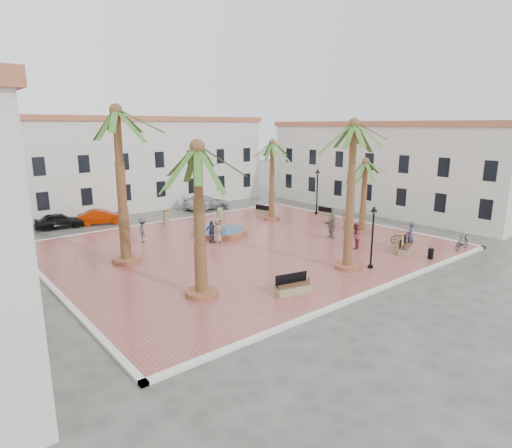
{
  "coord_description": "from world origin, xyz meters",
  "views": [
    {
      "loc": [
        -18.25,
        -23.44,
        8.67
      ],
      "look_at": [
        1.0,
        0.0,
        1.6
      ],
      "focal_mm": 30.0,
      "sensor_mm": 36.0,
      "label": 1
    }
  ],
  "objects_px": {
    "car_silver": "(206,202)",
    "palm_ne": "(272,152)",
    "bench_s": "(293,288)",
    "car_red": "(102,217)",
    "palm_nw": "(117,127)",
    "car_black": "(59,221)",
    "palm_sw": "(198,166)",
    "bollard_e": "(345,221)",
    "bicycle_b": "(462,242)",
    "bicycle_a": "(401,237)",
    "cyclist_a": "(410,235)",
    "cyclist_b": "(355,236)",
    "pedestrian_east": "(331,226)",
    "bench_se": "(406,249)",
    "palm_s": "(353,140)",
    "car_white": "(205,202)",
    "lamppost_e": "(317,183)",
    "pedestrian_fountain_a": "(218,230)",
    "lamppost_s": "(373,226)",
    "bollard_se": "(400,243)",
    "pedestrian_fountain_b": "(211,231)",
    "litter_bin": "(431,254)",
    "fountain": "(220,231)",
    "pedestrian_north": "(143,230)",
    "palm_e": "(365,171)",
    "bench_e": "(326,213)",
    "bollard_n": "(166,217)"
  },
  "relations": [
    {
      "from": "car_silver",
      "to": "palm_ne",
      "type": "bearing_deg",
      "value": -147.2
    },
    {
      "from": "bench_s",
      "to": "car_red",
      "type": "xyz_separation_m",
      "value": [
        -1.64,
        22.7,
        0.21
      ]
    },
    {
      "from": "palm_nw",
      "to": "car_black",
      "type": "xyz_separation_m",
      "value": [
        -0.49,
        12.94,
        -7.84
      ]
    },
    {
      "from": "palm_sw",
      "to": "bollard_e",
      "type": "relative_size",
      "value": 6.22
    },
    {
      "from": "bicycle_b",
      "to": "bicycle_a",
      "type": "bearing_deg",
      "value": 26.66
    },
    {
      "from": "bench_s",
      "to": "cyclist_a",
      "type": "xyz_separation_m",
      "value": [
        12.03,
        0.69,
        0.68
      ]
    },
    {
      "from": "cyclist_b",
      "to": "pedestrian_east",
      "type": "height_order",
      "value": "pedestrian_east"
    },
    {
      "from": "bench_se",
      "to": "palm_s",
      "type": "bearing_deg",
      "value": 154.6
    },
    {
      "from": "car_white",
      "to": "lamppost_e",
      "type": "bearing_deg",
      "value": -165.82
    },
    {
      "from": "pedestrian_fountain_a",
      "to": "bollard_e",
      "type": "bearing_deg",
      "value": -29.68
    },
    {
      "from": "lamppost_s",
      "to": "bollard_e",
      "type": "distance_m",
      "value": 10.1
    },
    {
      "from": "car_black",
      "to": "palm_sw",
      "type": "bearing_deg",
      "value": -169.71
    },
    {
      "from": "lamppost_e",
      "to": "bench_s",
      "type": "bearing_deg",
      "value": -140.53
    },
    {
      "from": "bollard_se",
      "to": "pedestrian_fountain_b",
      "type": "distance_m",
      "value": 13.29
    },
    {
      "from": "bollard_se",
      "to": "litter_bin",
      "type": "height_order",
      "value": "bollard_se"
    },
    {
      "from": "fountain",
      "to": "pedestrian_fountain_b",
      "type": "xyz_separation_m",
      "value": [
        -1.84,
        -1.54,
        0.53
      ]
    },
    {
      "from": "palm_ne",
      "to": "pedestrian_north",
      "type": "bearing_deg",
      "value": 179.36
    },
    {
      "from": "palm_e",
      "to": "bicycle_b",
      "type": "xyz_separation_m",
      "value": [
        1.46,
        -7.4,
        -4.44
      ]
    },
    {
      "from": "palm_e",
      "to": "litter_bin",
      "type": "xyz_separation_m",
      "value": [
        -2.2,
        -7.1,
        -4.63
      ]
    },
    {
      "from": "palm_ne",
      "to": "bicycle_b",
      "type": "relative_size",
      "value": 4.12
    },
    {
      "from": "palm_ne",
      "to": "pedestrian_east",
      "type": "relative_size",
      "value": 3.81
    },
    {
      "from": "bench_s",
      "to": "bollard_se",
      "type": "height_order",
      "value": "bollard_se"
    },
    {
      "from": "fountain",
      "to": "bench_e",
      "type": "bearing_deg",
      "value": -2.48
    },
    {
      "from": "pedestrian_fountain_a",
      "to": "pedestrian_east",
      "type": "xyz_separation_m",
      "value": [
        7.46,
        -4.43,
        0.02
      ]
    },
    {
      "from": "lamppost_e",
      "to": "pedestrian_north",
      "type": "distance_m",
      "value": 17.83
    },
    {
      "from": "bench_s",
      "to": "car_red",
      "type": "height_order",
      "value": "car_red"
    },
    {
      "from": "palm_ne",
      "to": "pedestrian_fountain_a",
      "type": "distance_m",
      "value": 10.4
    },
    {
      "from": "bench_s",
      "to": "pedestrian_east",
      "type": "distance_m",
      "value": 11.79
    },
    {
      "from": "bollard_se",
      "to": "car_black",
      "type": "distance_m",
      "value": 27.65
    },
    {
      "from": "palm_nw",
      "to": "car_black",
      "type": "height_order",
      "value": "palm_nw"
    },
    {
      "from": "bench_s",
      "to": "bicycle_a",
      "type": "height_order",
      "value": "bench_s"
    },
    {
      "from": "bench_e",
      "to": "lamppost_e",
      "type": "xyz_separation_m",
      "value": [
        0.02,
        1.24,
        2.73
      ]
    },
    {
      "from": "lamppost_s",
      "to": "lamppost_e",
      "type": "xyz_separation_m",
      "value": [
        9.53,
        13.26,
        0.36
      ]
    },
    {
      "from": "pedestrian_east",
      "to": "bollard_e",
      "type": "bearing_deg",
      "value": 133.59
    },
    {
      "from": "bench_se",
      "to": "car_red",
      "type": "distance_m",
      "value": 25.7
    },
    {
      "from": "pedestrian_fountain_a",
      "to": "bench_e",
      "type": "bearing_deg",
      "value": -6.56
    },
    {
      "from": "lamppost_s",
      "to": "bicycle_b",
      "type": "relative_size",
      "value": 2.19
    },
    {
      "from": "palm_nw",
      "to": "litter_bin",
      "type": "relative_size",
      "value": 14.08
    },
    {
      "from": "palm_sw",
      "to": "bench_e",
      "type": "distance_m",
      "value": 22.69
    },
    {
      "from": "bicycle_b",
      "to": "car_black",
      "type": "distance_m",
      "value": 31.96
    },
    {
      "from": "palm_sw",
      "to": "bollard_se",
      "type": "height_order",
      "value": "palm_sw"
    },
    {
      "from": "pedestrian_north",
      "to": "car_black",
      "type": "distance_m",
      "value": 9.86
    },
    {
      "from": "lamppost_e",
      "to": "litter_bin",
      "type": "height_order",
      "value": "lamppost_e"
    },
    {
      "from": "bollard_n",
      "to": "bench_s",
      "type": "bearing_deg",
      "value": -97.27
    },
    {
      "from": "cyclist_a",
      "to": "car_white",
      "type": "bearing_deg",
      "value": -105.51
    },
    {
      "from": "cyclist_a",
      "to": "litter_bin",
      "type": "bearing_deg",
      "value": 42.66
    },
    {
      "from": "palm_sw",
      "to": "palm_nw",
      "type": "bearing_deg",
      "value": 95.84
    },
    {
      "from": "bench_e",
      "to": "bollard_e",
      "type": "distance_m",
      "value": 5.49
    },
    {
      "from": "bench_e",
      "to": "bollard_n",
      "type": "distance_m",
      "value": 15.05
    },
    {
      "from": "bollard_e",
      "to": "bench_e",
      "type": "bearing_deg",
      "value": 58.29
    }
  ]
}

